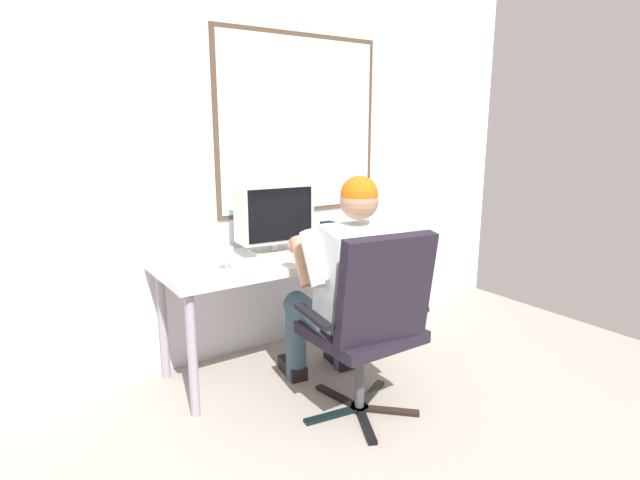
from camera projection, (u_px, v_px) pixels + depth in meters
wall_rear at (218, 134)px, 3.05m from camera, size 5.01×0.08×2.84m
desk at (282, 266)px, 3.05m from camera, size 1.46×0.61×0.72m
office_chair at (372, 317)px, 2.46m from camera, size 0.63×0.63×1.00m
person_seated at (346, 285)px, 2.67m from camera, size 0.57×0.81×1.24m
crt_monitor at (274, 214)px, 3.01m from camera, size 0.45×0.24×0.43m
wine_glass at (227, 255)px, 2.68m from camera, size 0.07×0.07×0.13m
desk_speaker at (328, 233)px, 3.30m from camera, size 0.09×0.08×0.15m
cd_case at (344, 248)px, 3.17m from camera, size 0.15×0.14×0.01m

